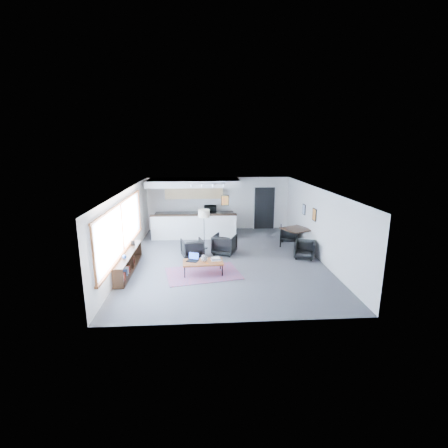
{
  "coord_description": "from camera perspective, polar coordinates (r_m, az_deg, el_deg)",
  "views": [
    {
      "loc": [
        -0.77,
        -11.46,
        4.13
      ],
      "look_at": [
        0.0,
        0.4,
        1.24
      ],
      "focal_mm": 26.0,
      "sensor_mm": 36.0,
      "label": 1
    }
  ],
  "objects": [
    {
      "name": "ceramic_pot",
      "position": [
        10.66,
        -3.51,
        -6.02
      ],
      "size": [
        0.23,
        0.23,
        0.23
      ],
      "rotation": [
        0.0,
        0.0,
        -0.13
      ],
      "color": "gray",
      "rests_on": "coffee_table"
    },
    {
      "name": "dining_chair_near",
      "position": [
        12.53,
        14.0,
        -4.47
      ],
      "size": [
        0.78,
        0.76,
        0.63
      ],
      "primitive_type": "imported",
      "rotation": [
        0.0,
        0.0,
        -0.38
      ],
      "color": "black",
      "rests_on": "floor"
    },
    {
      "name": "coffee_table",
      "position": [
        10.73,
        -3.72,
        -6.74
      ],
      "size": [
        1.34,
        0.77,
        0.43
      ],
      "rotation": [
        0.0,
        0.0,
        0.05
      ],
      "color": "brown",
      "rests_on": "floor"
    },
    {
      "name": "wall_art_lower",
      "position": [
        12.86,
        15.6,
        1.59
      ],
      "size": [
        0.03,
        0.38,
        0.48
      ],
      "color": "black",
      "rests_on": "room"
    },
    {
      "name": "room",
      "position": [
        11.83,
        0.1,
        -0.17
      ],
      "size": [
        7.02,
        9.02,
        2.62
      ],
      "color": "#48484B",
      "rests_on": "ground"
    },
    {
      "name": "kilim_rug",
      "position": [
        10.87,
        -3.69,
        -8.65
      ],
      "size": [
        2.64,
        2.05,
        0.01
      ],
      "rotation": [
        0.0,
        0.0,
        0.2
      ],
      "color": "#63354D",
      "rests_on": "floor"
    },
    {
      "name": "armchair_right",
      "position": [
        12.61,
        0.08,
        -3.43
      ],
      "size": [
        1.05,
        1.02,
        0.84
      ],
      "primitive_type": "imported",
      "rotation": [
        0.0,
        0.0,
        2.75
      ],
      "color": "black",
      "rests_on": "floor"
    },
    {
      "name": "laptop",
      "position": [
        10.79,
        -5.45,
        -6.03
      ],
      "size": [
        0.45,
        0.41,
        0.26
      ],
      "rotation": [
        0.0,
        0.0,
        -0.35
      ],
      "color": "black",
      "rests_on": "coffee_table"
    },
    {
      "name": "book_stack",
      "position": [
        10.78,
        -1.43,
        -6.16
      ],
      "size": [
        0.35,
        0.3,
        0.1
      ],
      "rotation": [
        0.0,
        0.0,
        0.16
      ],
      "color": "silver",
      "rests_on": "coffee_table"
    },
    {
      "name": "microwave",
      "position": [
        15.9,
        -2.44,
        2.79
      ],
      "size": [
        0.6,
        0.34,
        0.4
      ],
      "primitive_type": "imported",
      "rotation": [
        0.0,
        0.0,
        -0.01
      ],
      "color": "black",
      "rests_on": "kitchenette"
    },
    {
      "name": "dining_table",
      "position": [
        13.49,
        12.62,
        -1.1
      ],
      "size": [
        1.32,
        1.32,
        0.84
      ],
      "rotation": [
        0.0,
        0.0,
        0.44
      ],
      "color": "black",
      "rests_on": "floor"
    },
    {
      "name": "dining_chair_far",
      "position": [
        14.65,
        11.31,
        -1.66
      ],
      "size": [
        0.74,
        0.71,
        0.65
      ],
      "primitive_type": "imported",
      "rotation": [
        0.0,
        0.0,
        2.91
      ],
      "color": "black",
      "rests_on": "floor"
    },
    {
      "name": "window",
      "position": [
        11.22,
        -17.51,
        -0.76
      ],
      "size": [
        0.1,
        5.95,
        1.66
      ],
      "color": "#8CBFFF",
      "rests_on": "room"
    },
    {
      "name": "floor_lamp",
      "position": [
        13.06,
        -3.56,
        1.62
      ],
      "size": [
        0.6,
        0.6,
        1.62
      ],
      "rotation": [
        0.0,
        0.0,
        0.34
      ],
      "color": "black",
      "rests_on": "floor"
    },
    {
      "name": "coaster",
      "position": [
        10.53,
        -2.98,
        -6.91
      ],
      "size": [
        0.1,
        0.1,
        0.01
      ],
      "rotation": [
        0.0,
        0.0,
        -0.13
      ],
      "color": "#E5590C",
      "rests_on": "coffee_table"
    },
    {
      "name": "kitchenette",
      "position": [
        15.42,
        -5.28,
        3.34
      ],
      "size": [
        4.2,
        1.96,
        2.6
      ],
      "color": "white",
      "rests_on": "floor"
    },
    {
      "name": "console",
      "position": [
        11.37,
        -16.47,
        -6.46
      ],
      "size": [
        0.35,
        3.0,
        0.8
      ],
      "color": "black",
      "rests_on": "floor"
    },
    {
      "name": "doorway",
      "position": [
        16.46,
        7.08,
        2.88
      ],
      "size": [
        1.1,
        0.12,
        2.15
      ],
      "color": "black",
      "rests_on": "room"
    },
    {
      "name": "track_light",
      "position": [
        13.75,
        -2.99,
        6.97
      ],
      "size": [
        1.6,
        0.07,
        0.15
      ],
      "color": "silver",
      "rests_on": "room"
    },
    {
      "name": "wall_art_upper",
      "position": [
        14.07,
        13.87,
        2.5
      ],
      "size": [
        0.03,
        0.34,
        0.44
      ],
      "color": "black",
      "rests_on": "room"
    },
    {
      "name": "armchair_left",
      "position": [
        12.26,
        -5.58,
        -4.15
      ],
      "size": [
        0.92,
        0.88,
        0.78
      ],
      "primitive_type": "imported",
      "rotation": [
        0.0,
        0.0,
        3.4
      ],
      "color": "black",
      "rests_on": "floor"
    }
  ]
}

